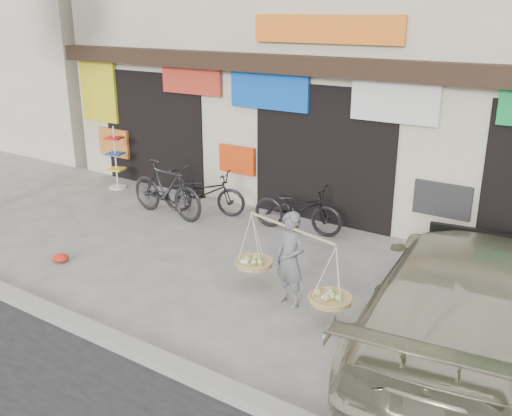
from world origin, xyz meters
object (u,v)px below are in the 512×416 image
Objects in this scene: bike_0 at (204,193)px; bike_1 at (166,189)px; street_vendor at (290,264)px; bike_2 at (298,208)px; suv at (464,298)px; display_rack at (116,164)px.

bike_1 reaches higher than bike_0.
street_vendor is at bearing -110.66° from bike_1.
street_vendor reaches higher than bike_0.
street_vendor reaches higher than bike_2.
bike_1 is 1.09× the size of bike_2.
street_vendor is 2.36m from suv.
bike_2 is 4.45m from suv.
display_rack reaches higher than street_vendor.
display_rack is (-6.36, 2.63, -0.03)m from street_vendor.
display_rack is (-8.71, 2.50, -0.14)m from suv.
suv is at bearing -131.54° from bike_2.
suv is (3.71, -2.44, 0.27)m from bike_2.
display_rack is at bearing 66.09° from bike_0.
suv is 9.07m from display_rack.
street_vendor is at bearing -142.90° from bike_0.
suv reaches higher than bike_1.
bike_1 is 6.60m from suv.
bike_0 is 6.24m from suv.
bike_0 is 2.12m from bike_2.
bike_1 is 2.48m from display_rack.
bike_0 is 0.99× the size of bike_2.
street_vendor is 4.42m from bike_1.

